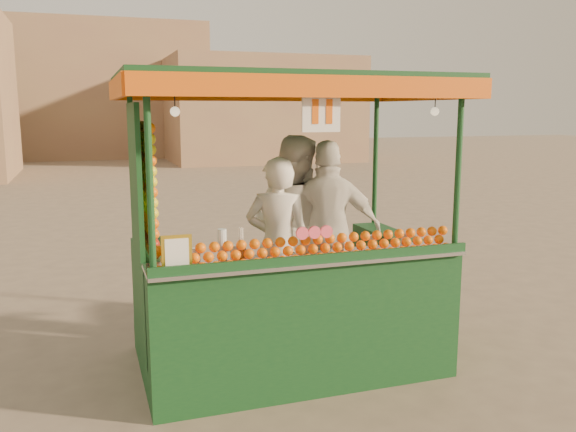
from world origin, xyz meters
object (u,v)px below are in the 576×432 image
object	(u,v)px
juice_cart	(283,278)
vendor_left	(278,245)
vendor_middle	(294,226)
vendor_right	(329,231)

from	to	relation	value
juice_cart	vendor_left	xyz separation A→B (m)	(0.00, 0.16, 0.28)
vendor_middle	juice_cart	bearing A→B (deg)	102.50
juice_cart	vendor_middle	bearing A→B (deg)	62.08
vendor_left	vendor_middle	bearing A→B (deg)	-102.04
vendor_middle	vendor_right	world-z (taller)	vendor_middle
juice_cart	vendor_right	xyz separation A→B (m)	(0.60, 0.33, 0.35)
vendor_left	vendor_middle	distance (m)	0.54
vendor_right	vendor_middle	bearing A→B (deg)	-28.25
vendor_left	vendor_right	size ratio (longest dim) A/B	0.93
vendor_middle	vendor_right	bearing A→B (deg)	177.37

